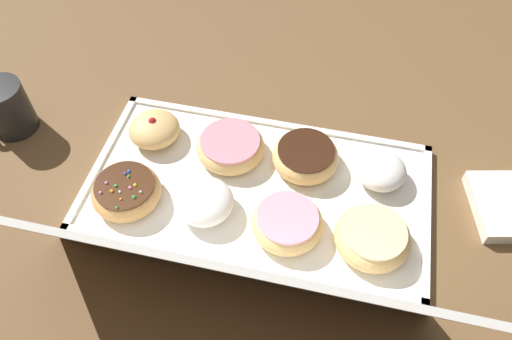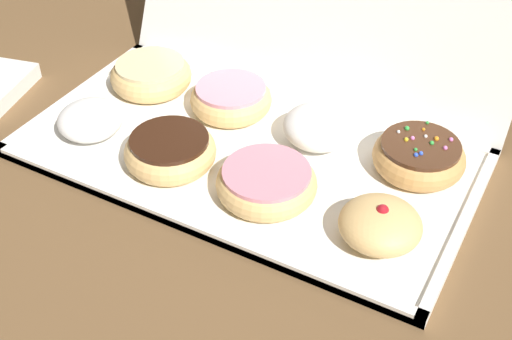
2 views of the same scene
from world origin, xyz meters
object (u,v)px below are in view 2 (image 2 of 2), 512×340
object	(u,v)px
pink_frosted_donut_5	(231,98)
powdered_filled_donut_6	(319,127)
pink_frosted_donut_2	(267,182)
glazed_ring_donut_4	(151,75)
powdered_filled_donut_0	(90,120)
chocolate_frosted_donut_1	(170,150)
donut_box	(246,154)
jelly_filled_donut_3	(380,224)
sprinkle_donut_7	(419,156)

from	to	relation	value
pink_frosted_donut_5	powdered_filled_donut_6	size ratio (longest dim) A/B	1.21
pink_frosted_donut_2	glazed_ring_donut_4	xyz separation A→B (m)	(-0.25, 0.13, 0.00)
powdered_filled_donut_0	chocolate_frosted_donut_1	world-z (taller)	powdered_filled_donut_0
chocolate_frosted_donut_1	glazed_ring_donut_4	bearing A→B (deg)	133.08
donut_box	jelly_filled_donut_3	bearing A→B (deg)	-18.19
glazed_ring_donut_4	sprinkle_donut_7	distance (m)	0.39
chocolate_frosted_donut_1	sprinkle_donut_7	xyz separation A→B (m)	(0.27, 0.14, -0.00)
chocolate_frosted_donut_1	powdered_filled_donut_0	bearing A→B (deg)	178.71
donut_box	powdered_filled_donut_0	bearing A→B (deg)	-162.10
donut_box	pink_frosted_donut_2	size ratio (longest dim) A/B	4.78
pink_frosted_donut_5	sprinkle_donut_7	distance (m)	0.26
donut_box	glazed_ring_donut_4	size ratio (longest dim) A/B	4.89
powdered_filled_donut_0	jelly_filled_donut_3	bearing A→B (deg)	-0.46
donut_box	chocolate_frosted_donut_1	xyz separation A→B (m)	(-0.07, -0.07, 0.03)
pink_frosted_donut_5	powdered_filled_donut_6	bearing A→B (deg)	-3.06
jelly_filled_donut_3	sprinkle_donut_7	xyz separation A→B (m)	(-0.00, 0.14, -0.00)
chocolate_frosted_donut_1	powdered_filled_donut_6	size ratio (longest dim) A/B	1.23
chocolate_frosted_donut_1	sprinkle_donut_7	distance (m)	0.30
powdered_filled_donut_6	sprinkle_donut_7	size ratio (longest dim) A/B	0.82
glazed_ring_donut_4	sprinkle_donut_7	size ratio (longest dim) A/B	1.03
pink_frosted_donut_2	jelly_filled_donut_3	world-z (taller)	jelly_filled_donut_3
powdered_filled_donut_0	powdered_filled_donut_6	xyz separation A→B (m)	(0.27, 0.13, 0.00)
donut_box	sprinkle_donut_7	world-z (taller)	sprinkle_donut_7
chocolate_frosted_donut_1	jelly_filled_donut_3	xyz separation A→B (m)	(0.27, -0.00, 0.00)
donut_box	jelly_filled_donut_3	world-z (taller)	jelly_filled_donut_3
donut_box	pink_frosted_donut_5	size ratio (longest dim) A/B	5.09
donut_box	powdered_filled_donut_0	xyz separation A→B (m)	(-0.20, -0.06, 0.03)
jelly_filled_donut_3	glazed_ring_donut_4	world-z (taller)	jelly_filled_donut_3
sprinkle_donut_7	powdered_filled_donut_6	bearing A→B (deg)	-176.89
chocolate_frosted_donut_1	pink_frosted_donut_2	xyz separation A→B (m)	(0.13, 0.01, -0.00)
chocolate_frosted_donut_1	pink_frosted_donut_5	xyz separation A→B (m)	(0.01, 0.14, -0.00)
chocolate_frosted_donut_1	glazed_ring_donut_4	distance (m)	0.18
jelly_filled_donut_3	pink_frosted_donut_5	world-z (taller)	jelly_filled_donut_3
chocolate_frosted_donut_1	powdered_filled_donut_6	xyz separation A→B (m)	(0.14, 0.13, 0.00)
chocolate_frosted_donut_1	pink_frosted_donut_5	distance (m)	0.14
powdered_filled_donut_0	powdered_filled_donut_6	bearing A→B (deg)	25.35
donut_box	glazed_ring_donut_4	world-z (taller)	glazed_ring_donut_4
powdered_filled_donut_6	sprinkle_donut_7	bearing A→B (deg)	3.11
chocolate_frosted_donut_1	jelly_filled_donut_3	bearing A→B (deg)	-0.07
powdered_filled_donut_0	chocolate_frosted_donut_1	distance (m)	0.13
glazed_ring_donut_4	pink_frosted_donut_2	bearing A→B (deg)	-26.50
jelly_filled_donut_3	pink_frosted_donut_5	xyz separation A→B (m)	(-0.27, 0.14, -0.00)
glazed_ring_donut_4	powdered_filled_donut_6	distance (m)	0.26
powdered_filled_donut_0	chocolate_frosted_donut_1	size ratio (longest dim) A/B	0.75
pink_frosted_donut_2	powdered_filled_donut_6	xyz separation A→B (m)	(0.01, 0.12, 0.00)
glazed_ring_donut_4	pink_frosted_donut_5	distance (m)	0.13
donut_box	chocolate_frosted_donut_1	world-z (taller)	chocolate_frosted_donut_1
chocolate_frosted_donut_1	glazed_ring_donut_4	world-z (taller)	same
pink_frosted_donut_5	powdered_filled_donut_6	world-z (taller)	powdered_filled_donut_6
jelly_filled_donut_3	powdered_filled_donut_6	bearing A→B (deg)	135.45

